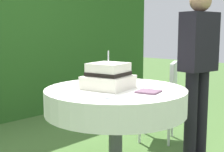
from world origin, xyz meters
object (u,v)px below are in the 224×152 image
object	(u,v)px
serving_plate_far	(155,86)
serving_plate_near	(106,96)
napkin_stack	(148,92)
wedding_cake	(108,77)
garden_chair	(164,93)
cake_table	(116,101)
standing_person	(198,63)

from	to	relation	value
serving_plate_far	serving_plate_near	bearing A→B (deg)	179.31
napkin_stack	serving_plate_far	bearing A→B (deg)	24.07
wedding_cake	napkin_stack	world-z (taller)	wedding_cake
wedding_cake	napkin_stack	xyz separation A→B (m)	(0.08, -0.34, -0.09)
wedding_cake	garden_chair	world-z (taller)	wedding_cake
cake_table	standing_person	xyz separation A→B (m)	(0.89, -0.24, 0.26)
wedding_cake	serving_plate_near	world-z (taller)	wedding_cake
serving_plate_near	napkin_stack	size ratio (longest dim) A/B	0.81
cake_table	wedding_cake	xyz separation A→B (m)	(-0.04, 0.05, 0.20)
wedding_cake	garden_chair	size ratio (longest dim) A/B	0.45
wedding_cake	serving_plate_near	size ratio (longest dim) A/B	3.11
serving_plate_near	serving_plate_far	xyz separation A→B (m)	(0.57, -0.01, 0.00)
garden_chair	standing_person	size ratio (longest dim) A/B	0.56
serving_plate_near	serving_plate_far	size ratio (longest dim) A/B	0.88
serving_plate_near	garden_chair	xyz separation A→B (m)	(1.36, 0.43, -0.24)
serving_plate_near	standing_person	bearing A→B (deg)	-2.71
cake_table	napkin_stack	size ratio (longest dim) A/B	7.14
serving_plate_far	standing_person	bearing A→B (deg)	-4.58
serving_plate_far	garden_chair	distance (m)	0.93
napkin_stack	garden_chair	xyz separation A→B (m)	(1.02, 0.54, -0.24)
napkin_stack	standing_person	distance (m)	0.86
cake_table	standing_person	world-z (taller)	standing_person
serving_plate_near	napkin_stack	world-z (taller)	napkin_stack
standing_person	serving_plate_near	bearing A→B (deg)	177.29
serving_plate_near	napkin_stack	distance (m)	0.36
cake_table	serving_plate_far	size ratio (longest dim) A/B	7.76
serving_plate_near	cake_table	bearing A→B (deg)	31.54
serving_plate_far	standing_person	size ratio (longest dim) A/B	0.09
serving_plate_near	standing_person	world-z (taller)	standing_person
cake_table	serving_plate_near	size ratio (longest dim) A/B	8.82
napkin_stack	standing_person	world-z (taller)	standing_person
standing_person	wedding_cake	bearing A→B (deg)	163.14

